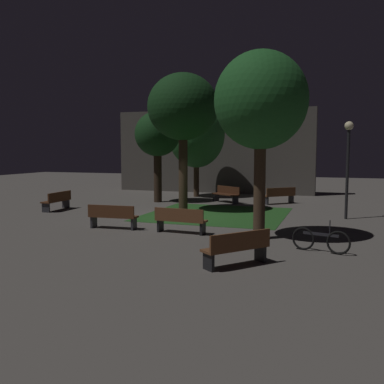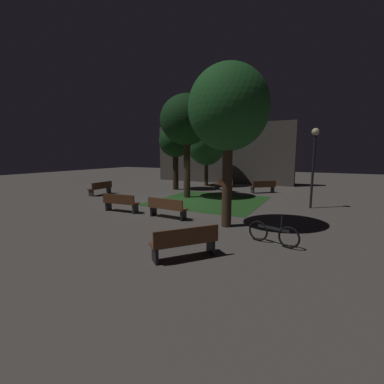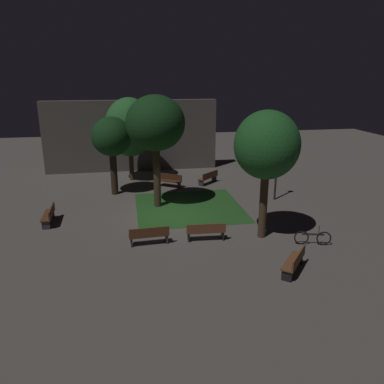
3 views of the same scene
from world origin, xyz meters
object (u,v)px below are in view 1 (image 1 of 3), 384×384
bench_back_row (57,200)px  tree_left_canopy (183,108)px  bench_path_side (227,194)px  tree_tall_center (157,135)px  bench_near_trees (113,216)px  bench_front_left (280,195)px  tree_near_wall (196,134)px  tree_back_right (261,102)px  bench_by_lamp (180,220)px  bicycle (321,240)px  bench_front_right (237,247)px  lamp_post_near_wall (348,152)px

bench_back_row → tree_left_canopy: size_ratio=0.28×
bench_path_side → tree_tall_center: size_ratio=0.35×
bench_near_trees → bench_back_row: (-4.91, 3.47, 0.00)m
tree_left_canopy → tree_tall_center: bearing=131.6°
bench_near_trees → bench_back_row: bearing=144.8°
bench_front_left → tree_tall_center: (-6.48, -1.26, 3.17)m
tree_near_wall → bench_back_row: bearing=-119.3°
tree_back_right → bench_by_lamp: bearing=179.7°
bench_front_left → tree_left_canopy: bearing=-134.0°
bench_front_left → bicycle: (2.49, -10.56, -0.14)m
bench_by_lamp → tree_tall_center: tree_tall_center is taller
bench_by_lamp → tree_tall_center: size_ratio=0.37×
tree_near_wall → bench_near_trees: bearing=-87.3°
bench_front_right → tree_near_wall: bearing=111.9°
bench_by_lamp → bench_front_right: same height
tree_back_right → lamp_post_near_wall: (2.73, 5.16, -1.58)m
bench_front_right → bicycle: bicycle is taller
bench_front_left → tree_back_right: tree_back_right is taller
bench_front_left → tree_tall_center: bearing=-169.0°
bench_front_right → bicycle: bearing=49.4°
bench_path_side → bench_front_left: 2.85m
bench_back_row → tree_left_canopy: (5.75, 1.71, 4.30)m
bench_front_right → bicycle: 2.89m
bench_path_side → tree_near_wall: 4.75m
bench_path_side → tree_near_wall: (-2.49, 2.27, 3.35)m
bench_near_trees → tree_back_right: bearing=-0.2°
bench_by_lamp → bench_path_side: 9.03m
bench_near_trees → lamp_post_near_wall: lamp_post_near_wall is taller
bench_front_left → lamp_post_near_wall: size_ratio=0.41×
bench_by_lamp → tree_back_right: size_ratio=0.31×
tree_tall_center → bench_by_lamp: bearing=-61.8°
tree_tall_center → tree_near_wall: bearing=70.4°
bench_by_lamp → bench_back_row: 8.29m
tree_left_canopy → tree_tall_center: size_ratio=1.29×
bench_back_row → tree_tall_center: bearing=54.6°
bench_front_left → tree_back_right: (0.54, -9.30, 3.88)m
bench_near_trees → bench_front_right: (5.41, -3.46, 0.00)m
bench_path_side → lamp_post_near_wall: bearing=-32.4°
bench_near_trees → tree_near_wall: tree_near_wall is taller
tree_near_wall → bicycle: tree_near_wall is taller
bench_near_trees → bench_back_row: 6.01m
bicycle → lamp_post_near_wall: bearing=83.1°
bench_near_trees → bench_path_side: size_ratio=1.04×
lamp_post_near_wall → bicycle: lamp_post_near_wall is taller
tree_left_canopy → lamp_post_near_wall: (7.22, -0.04, -2.00)m
lamp_post_near_wall → bicycle: 6.91m
bench_path_side → tree_tall_center: 4.93m
bench_front_left → bicycle: size_ratio=1.03×
bench_back_row → bench_front_right: (10.32, -6.93, 0.00)m
tree_tall_center → bench_front_right: bearing=-58.3°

